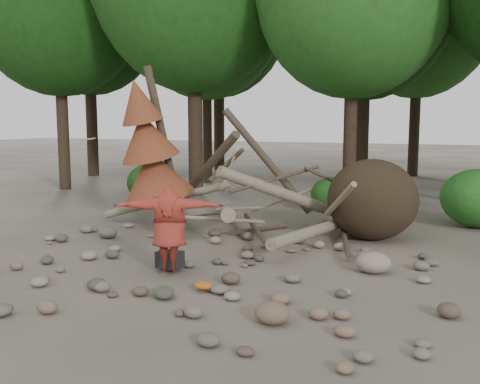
% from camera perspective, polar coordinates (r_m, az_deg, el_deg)
% --- Properties ---
extents(ground, '(120.00, 120.00, 0.00)m').
position_cam_1_polar(ground, '(10.35, -4.89, -8.64)').
color(ground, '#514C44').
rests_on(ground, ground).
extents(deadfall_pile, '(8.55, 5.24, 3.30)m').
position_cam_1_polar(deadfall_pile, '(13.41, 11.43, -0.85)').
color(deadfall_pile, '#332619').
rests_on(deadfall_pile, ground).
extents(dead_conifer, '(2.06, 2.16, 4.35)m').
position_cam_1_polar(dead_conifer, '(14.45, -9.60, 4.42)').
color(dead_conifer, '#4C3F30').
rests_on(dead_conifer, ground).
extents(bush_left, '(1.80, 1.80, 1.44)m').
position_cam_1_polar(bush_left, '(19.07, -9.30, 0.99)').
color(bush_left, '#184A13').
rests_on(bush_left, ground).
extents(bush_mid, '(1.40, 1.40, 1.12)m').
position_cam_1_polar(bush_mid, '(17.17, 9.88, -0.29)').
color(bush_mid, '#215E1B').
rests_on(bush_mid, ground).
extents(bush_right, '(2.00, 2.00, 1.60)m').
position_cam_1_polar(bush_right, '(15.89, 24.09, -0.61)').
color(bush_right, '#2A6F22').
rests_on(bush_right, ground).
extents(frisbee_thrower, '(3.40, 1.30, 2.47)m').
position_cam_1_polar(frisbee_thrower, '(10.04, -7.59, -3.89)').
color(frisbee_thrower, maroon).
rests_on(frisbee_thrower, ground).
extents(backpack, '(0.49, 0.34, 0.32)m').
position_cam_1_polar(backpack, '(10.55, -7.49, -7.46)').
color(backpack, black).
rests_on(backpack, ground).
extents(cloth_green, '(0.39, 0.32, 0.14)m').
position_cam_1_polar(cloth_green, '(9.05, -8.14, -10.63)').
color(cloth_green, '#305F26').
rests_on(cloth_green, ground).
extents(cloth_orange, '(0.35, 0.29, 0.13)m').
position_cam_1_polar(cloth_orange, '(9.27, -3.91, -10.19)').
color(cloth_orange, '#A9561D').
rests_on(cloth_orange, ground).
extents(boulder_front_right, '(0.53, 0.48, 0.32)m').
position_cam_1_polar(boulder_front_right, '(7.87, 3.45, -12.73)').
color(boulder_front_right, brown).
rests_on(boulder_front_right, ground).
extents(boulder_mid_right, '(0.68, 0.61, 0.41)m').
position_cam_1_polar(boulder_mid_right, '(10.61, 14.03, -7.30)').
color(boulder_mid_right, gray).
rests_on(boulder_mid_right, ground).
extents(boulder_mid_left, '(0.47, 0.42, 0.28)m').
position_cam_1_polar(boulder_mid_left, '(13.67, -13.91, -4.22)').
color(boulder_mid_left, '#625A53').
rests_on(boulder_mid_left, ground).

